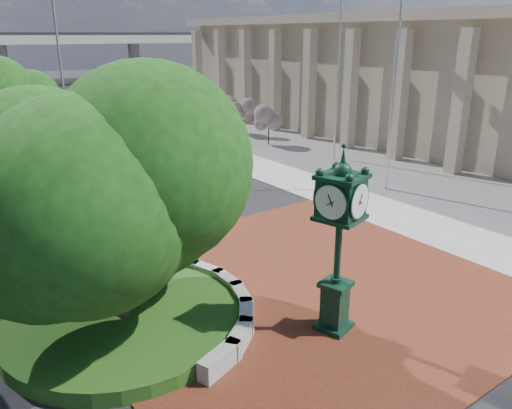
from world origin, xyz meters
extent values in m
plane|color=black|center=(0.00, 0.00, 0.00)|extent=(200.00, 200.00, 0.00)
cube|color=maroon|center=(0.00, -1.00, 0.02)|extent=(12.00, 12.00, 0.04)
cube|color=#9E9B93|center=(16.00, 10.00, 0.02)|extent=(20.00, 50.00, 0.04)
cube|color=#9E9B93|center=(-3.91, -3.01, 0.27)|extent=(1.29, 0.76, 0.54)
cube|color=#9E9B93|center=(-3.05, -2.54, 0.27)|extent=(1.20, 1.04, 0.54)
cube|color=#9E9B93|center=(-2.38, -1.84, 0.27)|extent=(1.00, 1.22, 0.54)
cube|color=#9E9B93|center=(-1.95, -0.96, 0.27)|extent=(0.71, 1.30, 0.54)
cube|color=#9E9B93|center=(-1.80, 0.00, 0.27)|extent=(0.35, 1.25, 0.54)
cube|color=#9E9B93|center=(-1.95, 0.96, 0.27)|extent=(0.71, 1.30, 0.54)
cube|color=#9E9B93|center=(-2.38, 1.84, 0.27)|extent=(1.00, 1.22, 0.54)
cube|color=#9E9B93|center=(-3.05, 2.54, 0.27)|extent=(1.20, 1.04, 0.54)
cube|color=#9E9B93|center=(-3.91, 3.01, 0.27)|extent=(1.29, 0.76, 0.54)
cylinder|color=#123F12|center=(-5.00, 0.00, 0.20)|extent=(6.10, 6.10, 0.40)
cube|color=#BAAA8D|center=(24.00, 12.00, 4.00)|extent=(15.00, 42.00, 8.00)
cube|color=#BAAA8D|center=(24.00, 12.00, 8.30)|extent=(17.00, 44.00, 0.60)
cube|color=black|center=(16.80, 12.00, 4.00)|extent=(0.30, 40.00, 5.50)
cylinder|color=#9E9B93|center=(5.00, 70.00, 3.00)|extent=(1.80, 1.80, 6.00)
cylinder|color=#9E9B93|center=(25.00, 70.00, 3.00)|extent=(1.80, 1.80, 6.00)
cylinder|color=#38281C|center=(-5.00, 0.00, 1.08)|extent=(0.36, 0.36, 2.17)
sphere|color=#183B10|center=(-5.00, 0.00, 3.73)|extent=(5.20, 5.20, 5.20)
cylinder|color=#38281C|center=(-4.00, 18.00, 0.96)|extent=(0.36, 0.36, 1.92)
sphere|color=#183B10|center=(-4.00, 18.00, 3.25)|extent=(4.40, 4.40, 4.40)
cube|color=black|center=(-0.59, -3.26, 0.08)|extent=(1.01, 1.01, 0.16)
cube|color=black|center=(-0.59, -3.26, 0.71)|extent=(0.69, 0.69, 1.12)
cube|color=black|center=(-0.59, -3.26, 1.30)|extent=(0.88, 0.88, 0.12)
cylinder|color=black|center=(-0.59, -3.26, 2.23)|extent=(0.17, 0.17, 1.73)
cube|color=black|center=(-0.59, -3.26, 3.62)|extent=(1.14, 1.14, 0.92)
cylinder|color=white|center=(-0.46, -3.72, 3.62)|extent=(0.80, 0.29, 0.82)
cylinder|color=white|center=(-0.72, -2.80, 3.62)|extent=(0.80, 0.29, 0.82)
cylinder|color=white|center=(-1.05, -3.39, 3.62)|extent=(0.29, 0.80, 0.82)
cylinder|color=white|center=(-0.13, -3.13, 3.62)|extent=(0.29, 0.80, 0.82)
sphere|color=black|center=(-0.59, -3.26, 4.25)|extent=(0.45, 0.45, 0.45)
cone|color=black|center=(-0.59, -3.26, 4.59)|extent=(0.18, 0.18, 0.51)
imported|color=#580C11|center=(1.33, 37.59, 0.74)|extent=(3.37, 4.68, 1.48)
cylinder|color=silver|center=(10.17, 4.15, 5.69)|extent=(0.14, 0.14, 11.37)
cylinder|color=silver|center=(12.62, 10.30, 5.32)|extent=(0.13, 0.13, 10.64)
cylinder|color=slate|center=(1.53, 27.23, 4.78)|extent=(0.17, 0.17, 9.55)
cube|color=slate|center=(2.48, 27.08, 9.55)|extent=(1.91, 0.46, 0.13)
cube|color=slate|center=(3.31, 26.94, 9.45)|extent=(0.57, 0.35, 0.16)
cube|color=slate|center=(1.18, 39.75, 9.60)|extent=(0.55, 0.29, 0.16)
cylinder|color=#38281C|center=(11.79, 15.86, 0.60)|extent=(0.10, 0.10, 1.20)
sphere|color=#B75B9A|center=(11.79, 15.86, 1.60)|extent=(1.20, 1.20, 1.20)
cylinder|color=#38281C|center=(12.33, 19.61, 0.60)|extent=(0.10, 0.10, 1.20)
sphere|color=#B75B9A|center=(12.33, 19.61, 1.60)|extent=(1.20, 1.20, 1.20)
cylinder|color=#38281C|center=(11.88, 21.25, 0.60)|extent=(0.10, 0.10, 1.20)
sphere|color=#B75B9A|center=(11.88, 21.25, 1.60)|extent=(1.20, 1.20, 1.20)
camera|label=1|loc=(-8.83, -11.21, 7.31)|focal=35.00mm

